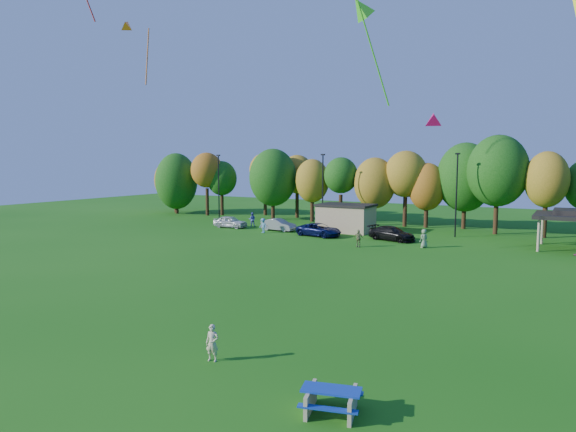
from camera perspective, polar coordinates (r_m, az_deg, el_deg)
The scene contains 17 objects.
ground at distance 23.23m, azimuth -8.78°, elevation -14.71°, with size 160.00×160.00×0.00m, color #19600F.
tree_line at distance 64.16m, azimuth 16.59°, elevation 3.81°, with size 93.57×10.55×11.15m.
lamp_posts at distance 58.18m, azimuth 18.21°, elevation 2.55°, with size 64.50×0.25×9.09m.
utility_building at distance 60.14m, azimuth 6.45°, elevation -0.19°, with size 6.30×4.30×3.25m.
picnic_table at distance 17.87m, azimuth 4.83°, elevation -19.60°, with size 2.29×2.05×0.84m.
kite_flyer at distance 21.99m, azimuth -8.41°, elevation -13.79°, with size 0.56×0.37×1.54m, color beige.
car_a at distance 63.87m, azimuth -6.43°, elevation -0.64°, with size 1.73×4.31×1.47m, color silver.
car_b at distance 60.60m, azimuth -1.05°, elevation -0.99°, with size 1.50×4.31×1.42m, color gray.
car_c at distance 56.38m, azimuth 3.47°, elevation -1.54°, with size 2.36×5.12×1.42m, color #0B1142.
car_d at distance 54.37m, azimuth 11.47°, elevation -1.91°, with size 2.06×5.06×1.47m, color black.
far_person_0 at distance 64.80m, azimuth -4.01°, elevation -0.38°, with size 0.86×0.67×1.78m, color #545DBA.
far_person_1 at distance 49.67m, azimuth 7.82°, elevation -2.47°, with size 0.99×0.41×1.69m, color olive.
far_person_3 at distance 58.92m, azimuth -2.79°, elevation -1.07°, with size 1.09×0.63×1.69m, color teal.
far_person_5 at distance 50.49m, azimuth 14.87°, elevation -2.43°, with size 0.88×0.57×1.79m, color gray.
kite_5 at distance 23.65m, azimuth 15.86°, elevation 10.49°, with size 1.06×1.24×1.07m.
kite_6 at distance 36.29m, azimuth 8.13°, elevation 21.82°, with size 3.59×3.76×7.48m.
kite_13 at distance 44.29m, azimuth -17.33°, elevation 19.45°, with size 2.10×2.84×5.26m.
Camera 1 is at (13.63, -16.91, 8.24)m, focal length 32.00 mm.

